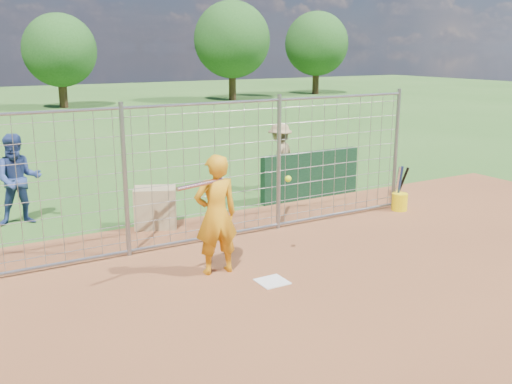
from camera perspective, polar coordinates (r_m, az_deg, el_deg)
ground at (r=8.86m, az=0.94°, el=-8.58°), size 100.00×100.00×0.00m
infield_dirt at (r=6.75m, az=14.82°, el=-16.82°), size 18.00×18.00×0.00m
home_plate at (r=8.70m, az=1.63°, el=-8.96°), size 0.43×0.43×0.02m
dugout_wall at (r=13.37m, az=5.46°, el=1.69°), size 2.60×0.20×1.10m
batter at (r=8.77m, az=-4.02°, el=-2.30°), size 0.73×0.52×1.89m
bystander_a at (r=12.18m, az=-22.67°, el=1.16°), size 0.96×0.79×1.82m
bystander_c at (r=14.09m, az=2.40°, el=3.56°), size 1.24×1.10×1.66m
equipment_bin at (r=11.32m, az=-10.03°, el=-1.54°), size 0.95×0.82×0.80m
equipment_in_play at (r=8.49m, az=-3.34°, el=0.92°), size 1.97×0.30×0.16m
bucket_with_bats at (r=12.74m, az=14.16°, el=-0.72°), size 0.34×0.38×0.98m
backstop_fence at (r=10.17m, az=-4.87°, el=1.82°), size 9.08×0.08×2.60m
tree_line at (r=35.88m, az=-18.95°, el=13.92°), size 44.66×6.72×6.48m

